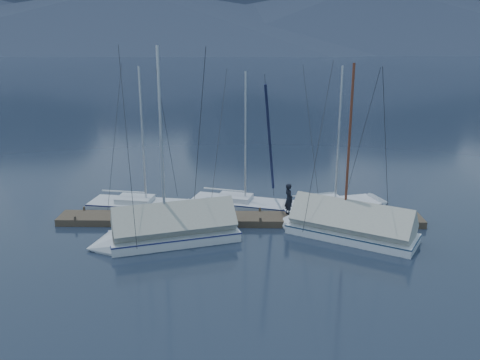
# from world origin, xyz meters

# --- Properties ---
(ground) EXTENTS (1000.00, 1000.00, 0.00)m
(ground) POSITION_xyz_m (0.00, 0.00, 0.00)
(ground) COLOR black
(ground) RESTS_ON ground
(dock) EXTENTS (18.00, 1.50, 0.54)m
(dock) POSITION_xyz_m (0.00, 2.00, 0.11)
(dock) COLOR #382D23
(dock) RESTS_ON ground
(mooring_posts) EXTENTS (15.12, 1.52, 0.35)m
(mooring_posts) POSITION_xyz_m (-0.50, 2.00, 0.35)
(mooring_posts) COLOR #382D23
(mooring_posts) RESTS_ON ground
(sailboat_open_left) EXTENTS (6.43, 2.86, 8.25)m
(sailboat_open_left) POSITION_xyz_m (-4.60, 3.78, 0.14)
(sailboat_open_left) COLOR #B8BDC5
(sailboat_open_left) RESTS_ON ground
(sailboat_open_mid) EXTENTS (6.25, 3.22, 7.95)m
(sailboat_open_mid) POSITION_xyz_m (0.65, 4.11, 0.14)
(sailboat_open_mid) COLOR silver
(sailboat_open_mid) RESTS_ON ground
(sailboat_open_right) EXTENTS (6.49, 3.40, 8.26)m
(sailboat_open_right) POSITION_xyz_m (5.46, 4.18, 0.14)
(sailboat_open_right) COLOR silver
(sailboat_open_right) RESTS_ON ground
(sailboat_covered_near) EXTENTS (6.86, 5.02, 8.74)m
(sailboat_covered_near) POSITION_xyz_m (4.72, 0.39, 0.44)
(sailboat_covered_near) COLOR silver
(sailboat_covered_near) RESTS_ON ground
(sailboat_covered_far) EXTENTS (7.03, 4.05, 9.46)m
(sailboat_covered_far) POSITION_xyz_m (-3.44, -0.54, 0.46)
(sailboat_covered_far) COLOR silver
(sailboat_covered_far) RESTS_ON ground
(person) EXTENTS (0.59, 0.69, 1.62)m
(person) POSITION_xyz_m (2.41, 2.23, 1.15)
(person) COLOR black
(person) RESTS_ON dock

